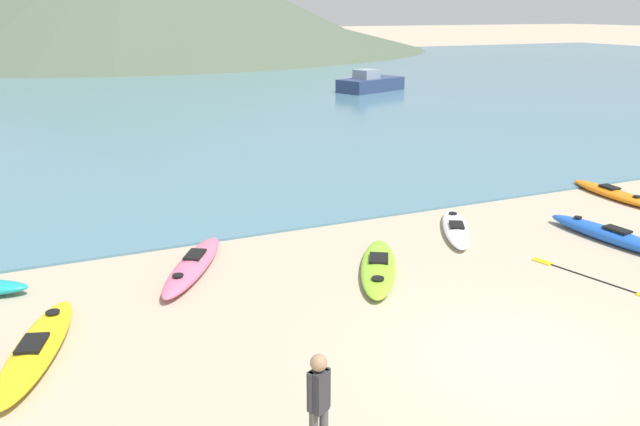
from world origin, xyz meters
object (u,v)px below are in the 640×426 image
at_px(kayak_on_sand_2, 613,193).
at_px(moored_boat_0, 370,83).
at_px(loose_paddle, 592,278).
at_px(kayak_on_sand_0, 193,265).
at_px(kayak_on_sand_3, 456,228).
at_px(kayak_on_sand_1, 37,348).
at_px(person_near_foreground, 319,403).
at_px(kayak_on_sand_4, 610,235).
at_px(kayak_on_sand_5, 378,267).

distance_m(kayak_on_sand_2, moored_boat_0, 26.12).
bearing_deg(moored_boat_0, loose_paddle, -109.86).
xyz_separation_m(kayak_on_sand_0, kayak_on_sand_3, (6.64, -0.22, -0.04)).
relative_size(kayak_on_sand_2, moored_boat_0, 0.60).
height_order(kayak_on_sand_1, moored_boat_0, moored_boat_0).
xyz_separation_m(kayak_on_sand_0, moored_boat_0, (18.31, 25.97, 0.42)).
xyz_separation_m(kayak_on_sand_2, moored_boat_0, (5.50, 25.53, 0.44)).
bearing_deg(person_near_foreground, kayak_on_sand_0, 90.58).
xyz_separation_m(kayak_on_sand_0, loose_paddle, (7.57, -3.75, -0.15)).
relative_size(kayak_on_sand_4, loose_paddle, 1.27).
bearing_deg(loose_paddle, kayak_on_sand_1, 172.81).
distance_m(kayak_on_sand_4, person_near_foreground, 10.53).
xyz_separation_m(kayak_on_sand_2, person_near_foreground, (-12.74, -6.97, 0.73)).
xyz_separation_m(kayak_on_sand_1, moored_boat_0, (21.41, 28.37, 0.41)).
height_order(kayak_on_sand_1, loose_paddle, kayak_on_sand_1).
relative_size(kayak_on_sand_4, moored_boat_0, 0.66).
distance_m(kayak_on_sand_0, loose_paddle, 8.45).
height_order(kayak_on_sand_3, kayak_on_sand_4, kayak_on_sand_4).
bearing_deg(kayak_on_sand_5, kayak_on_sand_1, -173.48).
distance_m(person_near_foreground, loose_paddle, 8.05).
distance_m(kayak_on_sand_1, loose_paddle, 10.76).
xyz_separation_m(kayak_on_sand_3, kayak_on_sand_5, (-3.01, -1.41, 0.00)).
xyz_separation_m(kayak_on_sand_4, moored_boat_0, (8.64, 28.25, 0.40)).
distance_m(kayak_on_sand_5, person_near_foreground, 6.11).
xyz_separation_m(kayak_on_sand_1, kayak_on_sand_5, (6.73, 0.77, -0.04)).
relative_size(moored_boat_0, loose_paddle, 1.94).
bearing_deg(kayak_on_sand_0, kayak_on_sand_3, -1.94).
bearing_deg(loose_paddle, kayak_on_sand_3, 104.81).
relative_size(kayak_on_sand_0, loose_paddle, 1.18).
bearing_deg(kayak_on_sand_3, moored_boat_0, 65.99).
distance_m(person_near_foreground, moored_boat_0, 37.27).
height_order(kayak_on_sand_1, person_near_foreground, person_near_foreground).
relative_size(kayak_on_sand_5, moored_boat_0, 0.60).
bearing_deg(kayak_on_sand_0, kayak_on_sand_4, -13.28).
distance_m(kayak_on_sand_0, person_near_foreground, 6.57).
bearing_deg(kayak_on_sand_2, kayak_on_sand_1, -169.88).
bearing_deg(kayak_on_sand_3, kayak_on_sand_1, -167.40).
relative_size(kayak_on_sand_3, loose_paddle, 1.06).
relative_size(kayak_on_sand_1, moored_boat_0, 0.65).
distance_m(kayak_on_sand_3, loose_paddle, 3.65).
height_order(kayak_on_sand_3, loose_paddle, kayak_on_sand_3).
relative_size(kayak_on_sand_0, kayak_on_sand_2, 1.01).
distance_m(kayak_on_sand_5, moored_boat_0, 31.27).
distance_m(kayak_on_sand_2, kayak_on_sand_4, 4.15).
distance_m(kayak_on_sand_4, kayak_on_sand_5, 6.07).
bearing_deg(kayak_on_sand_0, kayak_on_sand_1, -142.20).
relative_size(kayak_on_sand_3, kayak_on_sand_5, 0.92).
bearing_deg(person_near_foreground, kayak_on_sand_5, 53.94).
distance_m(kayak_on_sand_0, kayak_on_sand_3, 6.65).
xyz_separation_m(kayak_on_sand_1, loose_paddle, (10.67, -1.35, -0.15)).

